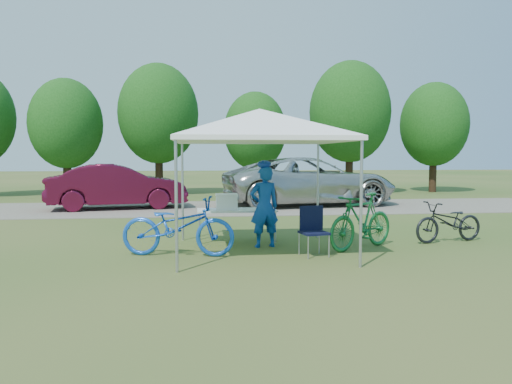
# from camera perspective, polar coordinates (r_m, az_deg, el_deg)

# --- Properties ---
(ground) EXTENTS (100.00, 100.00, 0.00)m
(ground) POSITION_cam_1_polar(r_m,az_deg,el_deg) (9.64, 0.39, -6.87)
(ground) COLOR #2D5119
(ground) RESTS_ON ground
(gravel_strip) EXTENTS (24.00, 5.00, 0.02)m
(gravel_strip) POSITION_cam_1_polar(r_m,az_deg,el_deg) (17.53, -2.76, -1.80)
(gravel_strip) COLOR gray
(gravel_strip) RESTS_ON ground
(canopy) EXTENTS (4.53, 4.53, 3.00)m
(canopy) POSITION_cam_1_polar(r_m,az_deg,el_deg) (9.49, 0.40, 9.04)
(canopy) COLOR #A5A5AA
(canopy) RESTS_ON ground
(treeline) EXTENTS (24.89, 4.28, 6.30)m
(treeline) POSITION_cam_1_polar(r_m,az_deg,el_deg) (23.51, -4.49, 8.33)
(treeline) COLOR #382314
(treeline) RESTS_ON ground
(folding_table) EXTENTS (1.69, 0.70, 0.69)m
(folding_table) POSITION_cam_1_polar(r_m,az_deg,el_deg) (10.73, -2.23, -2.22)
(folding_table) COLOR white
(folding_table) RESTS_ON ground
(folding_chair) EXTENTS (0.55, 0.57, 0.91)m
(folding_chair) POSITION_cam_1_polar(r_m,az_deg,el_deg) (9.34, 6.50, -3.91)
(folding_chair) COLOR black
(folding_chair) RESTS_ON ground
(cooler) EXTENTS (0.46, 0.32, 0.34)m
(cooler) POSITION_cam_1_polar(r_m,az_deg,el_deg) (10.70, -3.38, -1.10)
(cooler) COLOR white
(cooler) RESTS_ON folding_table
(ice_cream_cup) EXTENTS (0.08, 0.08, 0.06)m
(ice_cream_cup) POSITION_cam_1_polar(r_m,az_deg,el_deg) (10.73, 0.50, -1.83)
(ice_cream_cup) COLOR #CFE736
(ice_cream_cup) RESTS_ON folding_table
(cyclist) EXTENTS (0.66, 0.50, 1.64)m
(cyclist) POSITION_cam_1_polar(r_m,az_deg,el_deg) (10.04, 0.95, -1.70)
(cyclist) COLOR #124094
(cyclist) RESTS_ON ground
(bike_blue) EXTENTS (2.20, 1.14, 1.10)m
(bike_blue) POSITION_cam_1_polar(r_m,az_deg,el_deg) (9.31, -8.91, -3.88)
(bike_blue) COLOR blue
(bike_blue) RESTS_ON ground
(bike_green) EXTENTS (1.84, 1.45, 1.11)m
(bike_green) POSITION_cam_1_polar(r_m,az_deg,el_deg) (10.07, 11.97, -3.28)
(bike_green) COLOR #16662F
(bike_green) RESTS_ON ground
(bike_dark) EXTENTS (1.76, 0.95, 0.88)m
(bike_dark) POSITION_cam_1_polar(r_m,az_deg,el_deg) (11.41, 21.22, -3.20)
(bike_dark) COLOR black
(bike_dark) RESTS_ON ground
(minivan) EXTENTS (6.65, 3.74, 1.75)m
(minivan) POSITION_cam_1_polar(r_m,az_deg,el_deg) (18.42, 6.16, 1.24)
(minivan) COLOR beige
(minivan) RESTS_ON gravel_strip
(sedan) EXTENTS (4.86, 2.43, 1.53)m
(sedan) POSITION_cam_1_polar(r_m,az_deg,el_deg) (17.77, -15.57, 0.64)
(sedan) COLOR #520D24
(sedan) RESTS_ON gravel_strip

